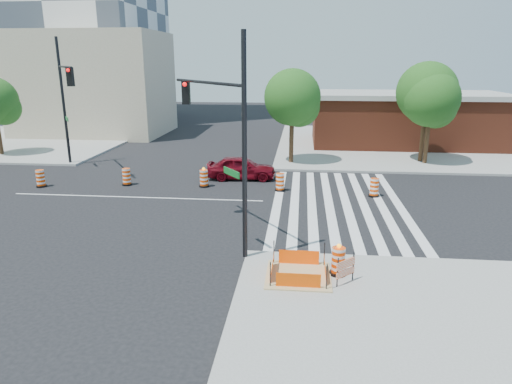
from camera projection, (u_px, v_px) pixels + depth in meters
ground at (136, 197)px, 25.08m from camera, size 120.00×120.00×0.00m
sidewalk_ne at (403, 144)px, 40.52m from camera, size 22.00×22.00×0.15m
sidewalk_nw at (21, 138)px, 44.01m from camera, size 22.00×22.00×0.15m
crosswalk_east at (337, 203)px, 24.01m from camera, size 6.75×13.50×0.01m
lane_centerline at (136, 197)px, 25.08m from camera, size 14.00×0.12×0.01m
excavation_pit at (298, 274)px, 15.54m from camera, size 2.20×2.20×0.90m
brick_storefront at (406, 119)px, 39.90m from camera, size 16.50×8.50×4.60m
beige_midrise at (94, 84)px, 45.89m from camera, size 14.00×10.00×10.00m
red_coupe at (241, 168)px, 28.79m from camera, size 4.41×1.98×1.47m
signal_pole_se at (222, 123)px, 17.21m from camera, size 3.75×4.99×8.07m
signal_pole_nw at (65, 91)px, 30.09m from camera, size 3.77×5.53×8.67m
pit_drum at (338, 262)px, 15.56m from camera, size 0.57×0.57×1.13m
barricade at (346, 268)px, 14.90m from camera, size 0.64×0.62×1.01m
tree_north_c at (293, 101)px, 32.02m from camera, size 3.97×3.97×6.76m
tree_north_d at (427, 96)px, 32.23m from camera, size 4.25×4.25×7.23m
tree_north_e at (431, 102)px, 31.69m from camera, size 3.93×3.93×6.67m
median_drum_1 at (41, 179)px, 27.04m from camera, size 0.60×0.60×1.02m
median_drum_2 at (127, 177)px, 27.42m from camera, size 0.60×0.60×1.02m
median_drum_3 at (204, 179)px, 27.04m from camera, size 0.60×0.60×1.18m
median_drum_4 at (280, 183)px, 26.19m from camera, size 0.60×0.60×1.02m
median_drum_5 at (374, 188)px, 25.09m from camera, size 0.60×0.60×1.02m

